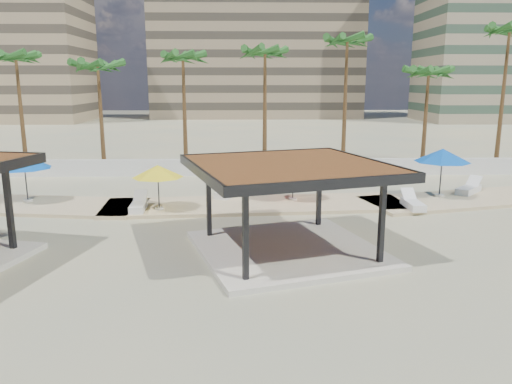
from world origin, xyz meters
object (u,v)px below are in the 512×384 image
Objects in this scene: umbrella_c at (293,164)px; lounger_a at (139,206)px; lounger_c at (413,204)px; lounger_b at (229,192)px; pavilion_central at (288,200)px; lounger_d at (469,189)px.

umbrella_c is 8.47m from lounger_a.
lounger_c is (14.10, 0.00, 0.00)m from lounger_a.
lounger_a is 5.41m from lounger_b.
umbrella_c is at bearing -81.08° from lounger_b.
pavilion_central is at bearing -134.70° from lounger_a.
umbrella_c is 6.57m from lounger_c.
lounger_d is (4.46, 3.39, 0.01)m from lounger_c.
lounger_a is at bearing 121.35° from pavilion_central.
lounger_b is at bearing -60.19° from lounger_a.
pavilion_central reaches higher than lounger_b.
umbrella_c reaches higher than lounger_d.
pavilion_central is 2.71× the size of umbrella_c.
pavilion_central is 9.56m from lounger_c.
umbrella_c is at bearing 72.65° from lounger_c.
lounger_d reaches higher than lounger_a.
lounger_c is 5.60m from lounger_d.
lounger_d is (10.50, 1.52, -1.80)m from umbrella_c.
lounger_b is 1.09× the size of lounger_d.
lounger_b is at bearing 135.30° from lounger_d.
lounger_b is 10.00m from lounger_c.
pavilion_central is 3.96× the size of lounger_d.
lounger_d is at bearing 22.75° from pavilion_central.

